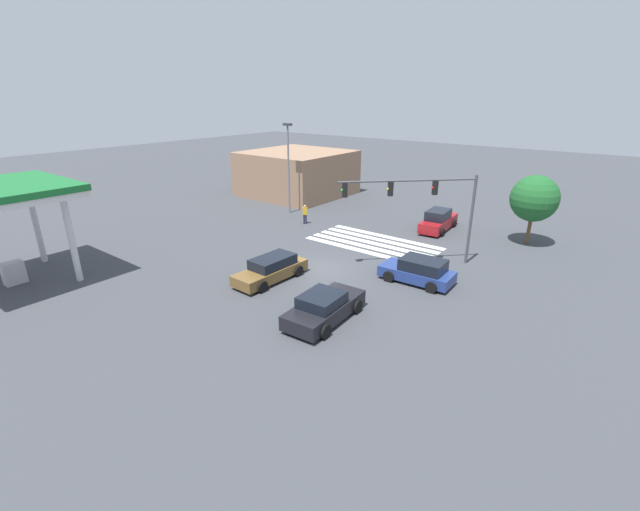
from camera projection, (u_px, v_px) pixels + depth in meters
ground_plane at (320, 270)px, 26.69m from camera, size 147.67×147.67×0.00m
crosswalk_markings at (373, 243)px, 31.42m from camera, size 9.43×4.40×0.01m
traffic_signal_mast at (424, 199)px, 25.88m from camera, size 6.14×6.14×5.72m
car_0 at (419, 271)px, 24.73m from camera, size 4.26×2.26×1.46m
car_1 at (438, 221)px, 34.19m from camera, size 2.16×4.90×1.69m
car_2 at (271, 269)px, 25.04m from camera, size 2.05×4.80×1.40m
car_3 at (324, 307)px, 20.58m from camera, size 2.41×4.77×1.44m
corner_building at (297, 173)px, 45.93m from camera, size 9.87×9.87×4.57m
pedestrian at (305, 213)px, 35.81m from camera, size 0.41×0.41×1.62m
street_light_pole_a at (288, 161)px, 37.79m from camera, size 0.80×0.36×7.92m
tree_corner_a at (535, 199)px, 30.09m from camera, size 3.28×3.28×5.03m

